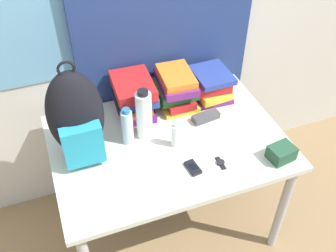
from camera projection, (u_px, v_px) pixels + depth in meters
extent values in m
cube|color=beige|center=(134.00, 1.00, 1.99)|extent=(6.00, 0.05, 2.50)
cube|color=#66A3C6|center=(38.00, 9.00, 1.82)|extent=(1.10, 0.01, 0.80)
cube|color=navy|center=(165.00, 1.00, 1.99)|extent=(1.00, 0.04, 2.50)
cube|color=beige|center=(168.00, 142.00, 2.02)|extent=(1.18, 0.83, 0.03)
cylinder|color=#B2B2B7|center=(282.00, 209.00, 2.15)|extent=(0.05, 0.05, 0.69)
cylinder|color=#B2B2B7|center=(65.00, 167.00, 2.37)|extent=(0.05, 0.05, 0.69)
cylinder|color=#B2B2B7|center=(224.00, 126.00, 2.64)|extent=(0.05, 0.05, 0.69)
ellipsoid|color=black|center=(76.00, 115.00, 1.79)|extent=(0.26, 0.18, 0.47)
cube|color=teal|center=(83.00, 145.00, 1.78)|extent=(0.18, 0.06, 0.21)
torus|color=black|center=(66.00, 69.00, 1.63)|extent=(0.08, 0.01, 0.08)
cube|color=#6B2370|center=(136.00, 109.00, 2.16)|extent=(0.21, 0.25, 0.04)
cube|color=orange|center=(134.00, 103.00, 2.13)|extent=(0.16, 0.22, 0.04)
cube|color=black|center=(134.00, 98.00, 2.11)|extent=(0.22, 0.22, 0.03)
cube|color=navy|center=(136.00, 92.00, 2.08)|extent=(0.22, 0.28, 0.05)
cube|color=red|center=(133.00, 85.00, 2.04)|extent=(0.21, 0.28, 0.06)
cube|color=yellow|center=(177.00, 102.00, 2.21)|extent=(0.20, 0.23, 0.03)
cube|color=red|center=(176.00, 98.00, 2.19)|extent=(0.16, 0.23, 0.04)
cube|color=#1E5623|center=(174.00, 89.00, 2.16)|extent=(0.22, 0.22, 0.06)
cube|color=#6B2370|center=(176.00, 82.00, 2.12)|extent=(0.20, 0.28, 0.04)
cube|color=orange|center=(176.00, 76.00, 2.09)|extent=(0.18, 0.24, 0.04)
cube|color=#6B2370|center=(209.00, 94.00, 2.27)|extent=(0.22, 0.23, 0.03)
cube|color=yellow|center=(208.00, 88.00, 2.25)|extent=(0.20, 0.26, 0.05)
cube|color=red|center=(209.00, 81.00, 2.21)|extent=(0.21, 0.23, 0.05)
cube|color=navy|center=(212.00, 75.00, 2.19)|extent=(0.20, 0.24, 0.03)
cylinder|color=silver|center=(127.00, 128.00, 1.94)|extent=(0.06, 0.06, 0.19)
cylinder|color=#286BB7|center=(126.00, 111.00, 1.86)|extent=(0.04, 0.04, 0.02)
cylinder|color=white|center=(144.00, 116.00, 1.95)|extent=(0.08, 0.08, 0.26)
cylinder|color=black|center=(143.00, 93.00, 1.85)|extent=(0.05, 0.05, 0.02)
cylinder|color=white|center=(175.00, 136.00, 1.94)|extent=(0.04, 0.04, 0.13)
cylinder|color=white|center=(176.00, 124.00, 1.89)|extent=(0.03, 0.03, 0.02)
cube|color=black|center=(193.00, 168.00, 1.86)|extent=(0.06, 0.10, 0.02)
cube|color=black|center=(193.00, 166.00, 1.85)|extent=(0.04, 0.05, 0.00)
cube|color=#47474C|center=(206.00, 117.00, 2.11)|extent=(0.16, 0.07, 0.04)
cube|color=#234C33|center=(281.00, 153.00, 1.89)|extent=(0.13, 0.11, 0.07)
cube|color=black|center=(221.00, 163.00, 1.89)|extent=(0.02, 0.08, 0.00)
cylinder|color=#232328|center=(221.00, 163.00, 1.89)|extent=(0.04, 0.04, 0.01)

